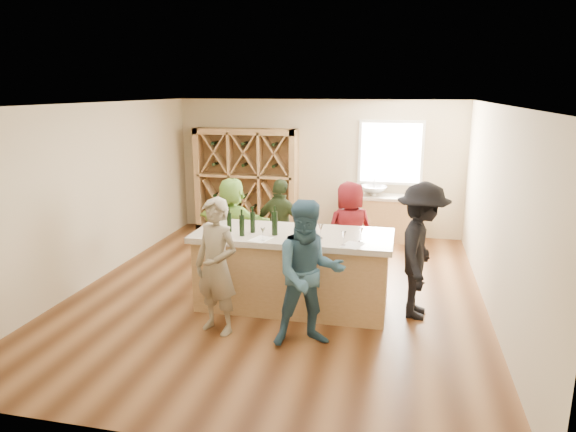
% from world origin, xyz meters
% --- Properties ---
extents(floor, '(6.00, 7.00, 0.10)m').
position_xyz_m(floor, '(0.00, 0.00, -0.05)').
color(floor, brown).
rests_on(floor, ground).
extents(ceiling, '(6.00, 7.00, 0.10)m').
position_xyz_m(ceiling, '(0.00, 0.00, 2.85)').
color(ceiling, white).
rests_on(ceiling, ground).
extents(wall_back, '(6.00, 0.10, 2.80)m').
position_xyz_m(wall_back, '(0.00, 3.55, 1.40)').
color(wall_back, '#C1B08C').
rests_on(wall_back, ground).
extents(wall_front, '(6.00, 0.10, 2.80)m').
position_xyz_m(wall_front, '(0.00, -3.55, 1.40)').
color(wall_front, '#C1B08C').
rests_on(wall_front, ground).
extents(wall_left, '(0.10, 7.00, 2.80)m').
position_xyz_m(wall_left, '(-3.05, 0.00, 1.40)').
color(wall_left, '#C1B08C').
rests_on(wall_left, ground).
extents(wall_right, '(0.10, 7.00, 2.80)m').
position_xyz_m(wall_right, '(3.05, 0.00, 1.40)').
color(wall_right, '#C1B08C').
rests_on(wall_right, ground).
extents(window_frame, '(1.30, 0.06, 1.30)m').
position_xyz_m(window_frame, '(1.50, 3.47, 1.75)').
color(window_frame, white).
rests_on(window_frame, wall_back).
extents(window_pane, '(1.18, 0.01, 1.18)m').
position_xyz_m(window_pane, '(1.50, 3.44, 1.75)').
color(window_pane, white).
rests_on(window_pane, wall_back).
extents(wine_rack, '(2.20, 0.45, 2.20)m').
position_xyz_m(wine_rack, '(-1.50, 3.27, 1.10)').
color(wine_rack, '#AB8351').
rests_on(wine_rack, floor).
extents(back_counter_base, '(1.60, 0.58, 0.86)m').
position_xyz_m(back_counter_base, '(1.40, 3.20, 0.43)').
color(back_counter_base, '#AB8351').
rests_on(back_counter_base, floor).
extents(back_counter_top, '(1.70, 0.62, 0.06)m').
position_xyz_m(back_counter_top, '(1.40, 3.20, 0.89)').
color(back_counter_top, '#BFB19D').
rests_on(back_counter_top, back_counter_base).
extents(sink, '(0.54, 0.54, 0.19)m').
position_xyz_m(sink, '(1.20, 3.20, 1.01)').
color(sink, silver).
rests_on(sink, back_counter_top).
extents(faucet, '(0.02, 0.02, 0.30)m').
position_xyz_m(faucet, '(1.20, 3.38, 1.07)').
color(faucet, silver).
rests_on(faucet, back_counter_top).
extents(tasting_counter_base, '(2.60, 1.00, 1.00)m').
position_xyz_m(tasting_counter_base, '(0.32, -0.45, 0.50)').
color(tasting_counter_base, '#AB8351').
rests_on(tasting_counter_base, floor).
extents(tasting_counter_top, '(2.72, 1.12, 0.08)m').
position_xyz_m(tasting_counter_top, '(0.32, -0.45, 1.04)').
color(tasting_counter_top, '#BFB19D').
rests_on(tasting_counter_top, tasting_counter_base).
extents(wine_bottle_a, '(0.08, 0.08, 0.27)m').
position_xyz_m(wine_bottle_a, '(-0.56, -0.59, 1.21)').
color(wine_bottle_a, black).
rests_on(wine_bottle_a, tasting_counter_top).
extents(wine_bottle_b, '(0.07, 0.07, 0.28)m').
position_xyz_m(wine_bottle_b, '(-0.33, -0.74, 1.22)').
color(wine_bottle_b, black).
rests_on(wine_bottle_b, tasting_counter_top).
extents(wine_bottle_c, '(0.08, 0.08, 0.28)m').
position_xyz_m(wine_bottle_c, '(-0.23, -0.55, 1.22)').
color(wine_bottle_c, black).
rests_on(wine_bottle_c, tasting_counter_top).
extents(wine_bottle_e, '(0.10, 0.10, 0.33)m').
position_xyz_m(wine_bottle_e, '(0.10, -0.60, 1.24)').
color(wine_bottle_e, black).
rests_on(wine_bottle_e, tasting_counter_top).
extents(wine_glass_a, '(0.08, 0.08, 0.16)m').
position_xyz_m(wine_glass_a, '(0.01, -0.91, 1.16)').
color(wine_glass_a, white).
rests_on(wine_glass_a, tasting_counter_top).
extents(wine_glass_b, '(0.08, 0.08, 0.16)m').
position_xyz_m(wine_glass_b, '(0.57, -0.94, 1.16)').
color(wine_glass_b, white).
rests_on(wine_glass_b, tasting_counter_top).
extents(wine_glass_c, '(0.08, 0.08, 0.18)m').
position_xyz_m(wine_glass_c, '(1.06, -0.88, 1.17)').
color(wine_glass_c, white).
rests_on(wine_glass_c, tasting_counter_top).
extents(wine_glass_d, '(0.09, 0.09, 0.19)m').
position_xyz_m(wine_glass_d, '(0.72, -0.63, 1.18)').
color(wine_glass_d, white).
rests_on(wine_glass_d, tasting_counter_top).
extents(wine_glass_e, '(0.07, 0.07, 0.18)m').
position_xyz_m(wine_glass_e, '(1.26, -0.66, 1.17)').
color(wine_glass_e, white).
rests_on(wine_glass_e, tasting_counter_top).
extents(tasting_menu_a, '(0.31, 0.36, 0.00)m').
position_xyz_m(tasting_menu_a, '(-0.03, -0.84, 1.08)').
color(tasting_menu_a, white).
rests_on(tasting_menu_a, tasting_counter_top).
extents(tasting_menu_b, '(0.35, 0.40, 0.00)m').
position_xyz_m(tasting_menu_b, '(0.60, -0.90, 1.08)').
color(tasting_menu_b, white).
rests_on(tasting_menu_b, tasting_counter_top).
extents(tasting_menu_c, '(0.31, 0.37, 0.00)m').
position_xyz_m(tasting_menu_c, '(1.17, -0.84, 1.08)').
color(tasting_menu_c, white).
rests_on(tasting_menu_c, tasting_counter_top).
extents(person_near_left, '(0.75, 0.65, 1.73)m').
position_xyz_m(person_near_left, '(-0.45, -1.41, 0.87)').
color(person_near_left, gray).
rests_on(person_near_left, floor).
extents(person_near_right, '(0.98, 0.76, 1.78)m').
position_xyz_m(person_near_right, '(0.73, -1.49, 0.89)').
color(person_near_right, '#335972').
rests_on(person_near_right, floor).
extents(person_server, '(0.67, 1.24, 1.84)m').
position_xyz_m(person_server, '(2.04, -0.38, 0.92)').
color(person_server, black).
rests_on(person_server, floor).
extents(person_far_mid, '(1.02, 0.67, 1.60)m').
position_xyz_m(person_far_mid, '(-0.14, 0.76, 0.80)').
color(person_far_mid, '#263319').
rests_on(person_far_mid, floor).
extents(person_far_right, '(0.94, 0.83, 1.62)m').
position_xyz_m(person_far_right, '(0.98, 0.74, 0.81)').
color(person_far_right, '#590F14').
rests_on(person_far_right, floor).
extents(person_far_left, '(1.55, 0.86, 1.59)m').
position_xyz_m(person_far_left, '(-1.00, 0.85, 0.79)').
color(person_far_left, '#8CC64C').
rests_on(person_far_left, floor).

